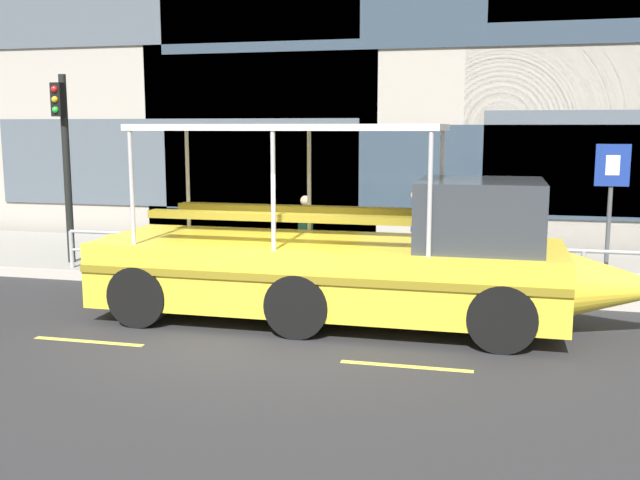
% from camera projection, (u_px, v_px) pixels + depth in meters
% --- Properties ---
extents(ground_plane, '(120.00, 120.00, 0.00)m').
position_uv_depth(ground_plane, '(257.00, 337.00, 11.13)').
color(ground_plane, '#2B2B2D').
extents(sidewalk, '(32.00, 4.80, 0.18)m').
position_uv_depth(sidewalk, '(336.00, 265.00, 16.49)').
color(sidewalk, '#99968E').
rests_on(sidewalk, ground_plane).
extents(curb_edge, '(32.00, 0.18, 0.18)m').
position_uv_depth(curb_edge, '(309.00, 288.00, 14.10)').
color(curb_edge, '#B2ADA3').
rests_on(curb_edge, ground_plane).
extents(lane_centreline, '(25.80, 0.12, 0.01)m').
position_uv_depth(lane_centreline, '(238.00, 353.00, 10.32)').
color(lane_centreline, '#DBD64C').
rests_on(lane_centreline, ground_plane).
extents(curb_guardrail, '(12.67, 0.09, 0.83)m').
position_uv_depth(curb_guardrail, '(357.00, 254.00, 14.12)').
color(curb_guardrail, '#9EA0A8').
rests_on(curb_guardrail, sidewalk).
extents(traffic_light_pole, '(0.24, 0.46, 4.16)m').
position_uv_depth(traffic_light_pole, '(64.00, 150.00, 15.90)').
color(traffic_light_pole, black).
rests_on(traffic_light_pole, sidewalk).
extents(parking_sign, '(0.60, 0.12, 2.72)m').
position_uv_depth(parking_sign, '(611.00, 192.00, 13.13)').
color(parking_sign, '#4C4F54').
rests_on(parking_sign, sidewalk).
extents(duck_tour_boat, '(9.50, 2.52, 3.25)m').
position_uv_depth(duck_tour_boat, '(358.00, 260.00, 11.83)').
color(duck_tour_boat, yellow).
rests_on(duck_tour_boat, ground_plane).
extents(pedestrian_near_bow, '(0.35, 0.42, 1.75)m').
position_uv_depth(pedestrian_near_bow, '(509.00, 229.00, 14.02)').
color(pedestrian_near_bow, '#1E2338').
rests_on(pedestrian_near_bow, sidewalk).
extents(pedestrian_mid_left, '(0.23, 0.49, 1.71)m').
position_uv_depth(pedestrian_mid_left, '(415.00, 223.00, 15.20)').
color(pedestrian_mid_left, '#47423D').
rests_on(pedestrian_mid_left, sidewalk).
extents(pedestrian_mid_right, '(0.38, 0.32, 1.59)m').
position_uv_depth(pedestrian_mid_right, '(305.00, 225.00, 15.36)').
color(pedestrian_mid_right, '#1E2338').
rests_on(pedestrian_mid_right, sidewalk).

